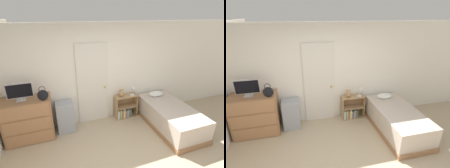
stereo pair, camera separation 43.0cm
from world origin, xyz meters
The scene contains 10 objects.
wall_back centered at (0.00, 2.19, 1.27)m, with size 10.00×0.06×2.55m.
door_closed centered at (-0.09, 2.14, 1.04)m, with size 0.80×0.09×2.08m.
dresser centered at (-1.66, 1.87, 0.51)m, with size 1.03×0.54×1.01m.
tv centered at (-1.72, 1.86, 1.21)m, with size 0.52×0.16×0.38m.
handbag centered at (-1.27, 1.69, 1.14)m, with size 0.22×0.09×0.32m.
storage_bin centered at (-0.86, 1.94, 0.37)m, with size 0.41×0.40×0.75m.
bookshelf centered at (0.74, 2.00, 0.24)m, with size 0.62×0.28×0.65m.
teddy_bear centered at (0.64, 2.00, 0.74)m, with size 0.14×0.14×0.22m.
desk_lamp centered at (0.97, 1.96, 0.82)m, with size 0.13×0.13×0.25m.
bed centered at (1.65, 1.21, 0.29)m, with size 0.95×1.89×0.68m.
Camera 2 is at (-0.61, -2.02, 2.71)m, focal length 28.00 mm.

